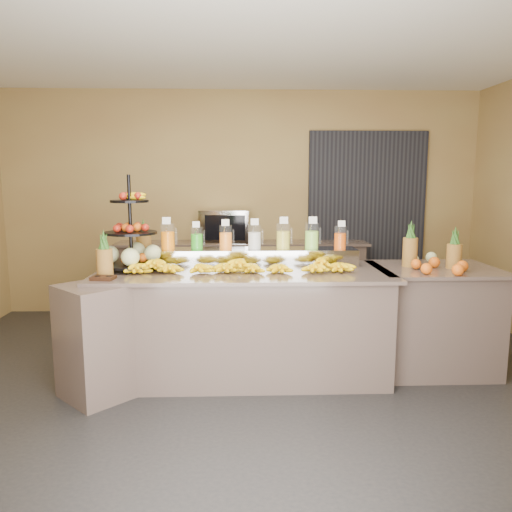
{
  "coord_description": "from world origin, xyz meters",
  "views": [
    {
      "loc": [
        -0.04,
        -3.89,
        1.71
      ],
      "look_at": [
        0.11,
        0.3,
        1.06
      ],
      "focal_mm": 35.0,
      "sensor_mm": 36.0,
      "label": 1
    }
  ],
  "objects": [
    {
      "name": "fruit_stand",
      "position": [
        -0.94,
        0.42,
        1.14
      ],
      "size": [
        0.73,
        0.73,
        0.81
      ],
      "rotation": [
        0.0,
        0.0,
        -0.32
      ],
      "color": "black",
      "rests_on": "buffet_counter"
    },
    {
      "name": "ground",
      "position": [
        0.0,
        0.0,
        0.0
      ],
      "size": [
        6.0,
        6.0,
        0.0
      ],
      "primitive_type": "plane",
      "color": "black",
      "rests_on": "ground"
    },
    {
      "name": "banana_heap",
      "position": [
        -0.03,
        0.27,
        0.99
      ],
      "size": [
        1.96,
        0.18,
        0.16
      ],
      "color": "yellow",
      "rests_on": "buffet_counter"
    },
    {
      "name": "juice_pitcher_milk",
      "position": [
        0.1,
        0.58,
        1.18
      ],
      "size": [
        0.12,
        0.12,
        0.29
      ],
      "color": "silver",
      "rests_on": "pitcher_tray"
    },
    {
      "name": "juice_pitcher_orange_b",
      "position": [
        -0.16,
        0.58,
        1.18
      ],
      "size": [
        0.12,
        0.12,
        0.28
      ],
      "color": "silver",
      "rests_on": "pitcher_tray"
    },
    {
      "name": "juice_pitcher_lemon",
      "position": [
        0.36,
        0.58,
        1.18
      ],
      "size": [
        0.13,
        0.13,
        0.3
      ],
      "color": "silver",
      "rests_on": "pitcher_tray"
    },
    {
      "name": "juice_pitcher_green",
      "position": [
        -0.42,
        0.58,
        1.17
      ],
      "size": [
        0.11,
        0.11,
        0.26
      ],
      "color": "silver",
      "rests_on": "pitcher_tray"
    },
    {
      "name": "oven_warmer",
      "position": [
        -0.2,
        2.25,
        1.13
      ],
      "size": [
        0.64,
        0.48,
        0.4
      ],
      "primitive_type": "cube",
      "rotation": [
        0.0,
        0.0,
        -0.1
      ],
      "color": "gray",
      "rests_on": "back_ledge"
    },
    {
      "name": "juice_pitcher_lime",
      "position": [
        0.62,
        0.58,
        1.18
      ],
      "size": [
        0.13,
        0.13,
        0.3
      ],
      "color": "silver",
      "rests_on": "pitcher_tray"
    },
    {
      "name": "right_counter",
      "position": [
        1.7,
        0.4,
        0.47
      ],
      "size": [
        1.08,
        0.88,
        0.93
      ],
      "color": "#856B60",
      "rests_on": "ground"
    },
    {
      "name": "condiment_caddy",
      "position": [
        -1.1,
        -0.04,
        0.94
      ],
      "size": [
        0.19,
        0.16,
        0.03
      ],
      "primitive_type": "cube",
      "rotation": [
        0.0,
        0.0,
        -0.16
      ],
      "color": "black",
      "rests_on": "buffet_counter"
    },
    {
      "name": "juice_pitcher_orange_a",
      "position": [
        -0.68,
        0.58,
        1.18
      ],
      "size": [
        0.13,
        0.13,
        0.3
      ],
      "color": "silver",
      "rests_on": "pitcher_tray"
    },
    {
      "name": "back_ledge",
      "position": [
        0.0,
        2.25,
        0.47
      ],
      "size": [
        3.1,
        0.55,
        0.93
      ],
      "color": "#856B60",
      "rests_on": "ground"
    },
    {
      "name": "right_fruit_pile",
      "position": [
        1.65,
        0.3,
        1.01
      ],
      "size": [
        0.49,
        0.47,
        0.26
      ],
      "color": "brown",
      "rests_on": "right_counter"
    },
    {
      "name": "pineapple_left_b",
      "position": [
        -0.92,
        0.74,
        1.09
      ],
      "size": [
        0.14,
        0.14,
        0.42
      ],
      "rotation": [
        0.0,
        0.0,
        0.39
      ],
      "color": "brown",
      "rests_on": "buffet_counter"
    },
    {
      "name": "buffet_counter",
      "position": [
        -0.12,
        0.26,
        0.47
      ],
      "size": [
        2.75,
        1.25,
        0.93
      ],
      "color": "#856B60",
      "rests_on": "ground"
    },
    {
      "name": "juice_pitcher_orange_c",
      "position": [
        0.88,
        0.58,
        1.17
      ],
      "size": [
        0.11,
        0.11,
        0.27
      ],
      "color": "silver",
      "rests_on": "pitcher_tray"
    },
    {
      "name": "room_envelope",
      "position": [
        0.19,
        0.79,
        1.88
      ],
      "size": [
        6.04,
        5.02,
        2.82
      ],
      "color": "olive",
      "rests_on": "ground"
    },
    {
      "name": "pineapple_left_a",
      "position": [
        -1.12,
        0.11,
        1.07
      ],
      "size": [
        0.13,
        0.13,
        0.38
      ],
      "rotation": [
        0.0,
        0.0,
        0.05
      ],
      "color": "brown",
      "rests_on": "buffet_counter"
    },
    {
      "name": "pitcher_tray",
      "position": [
        0.1,
        0.58,
        1.01
      ],
      "size": [
        1.85,
        0.3,
        0.15
      ],
      "primitive_type": "cube",
      "color": "gray",
      "rests_on": "buffet_counter"
    }
  ]
}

